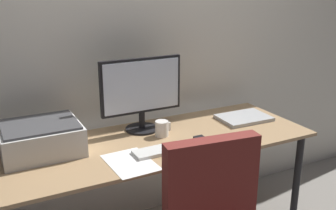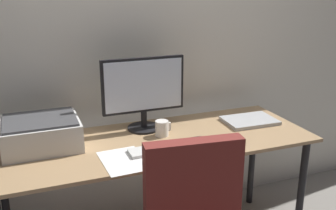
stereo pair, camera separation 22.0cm
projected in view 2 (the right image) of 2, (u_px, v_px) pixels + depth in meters
back_wall at (129, 29)px, 2.48m from camera, size 6.40×0.10×2.60m
desk at (156, 153)px, 2.23m from camera, size 1.79×0.66×0.74m
monitor at (143, 89)px, 2.29m from camera, size 0.50×0.20×0.44m
keyboard at (156, 150)px, 2.05m from camera, size 0.29×0.11×0.02m
mouse at (200, 142)px, 2.13m from camera, size 0.06×0.10×0.03m
coffee_mug at (162, 128)px, 2.25m from camera, size 0.09×0.08×0.09m
laptop at (250, 121)px, 2.47m from camera, size 0.33×0.24×0.02m
printer at (41, 133)px, 2.09m from camera, size 0.40×0.34×0.16m
paper_sheet at (124, 161)px, 1.95m from camera, size 0.22×0.30×0.00m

